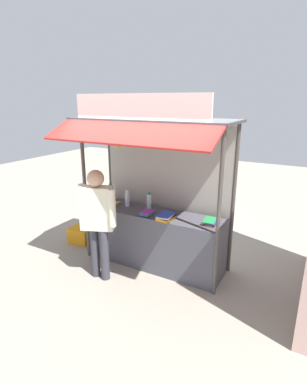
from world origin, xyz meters
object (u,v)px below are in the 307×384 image
(magazine_stack_back_left, at_px, (112,204))
(magazine_stack_front_right, at_px, (147,213))
(water_bottle_right, at_px, (149,201))
(banana_bunch_leftmost, at_px, (194,145))
(plastic_crate, at_px, (83,234))
(banana_bunch_rightmost, at_px, (97,139))
(magazine_stack_far_left, at_px, (166,217))
(banana_bunch_inner_right, at_px, (178,145))
(banana_bunch_inner_left, at_px, (118,144))
(magazine_stack_back_right, at_px, (211,221))
(water_bottle_rear_center, at_px, (127,199))
(vendor_person, at_px, (98,215))
(water_bottle_front_left, at_px, (111,192))

(magazine_stack_back_left, bearing_deg, magazine_stack_front_right, -5.60)
(water_bottle_right, relative_size, banana_bunch_leftmost, 1.17)
(magazine_stack_front_right, distance_m, plastic_crate, 1.86)
(magazine_stack_front_right, height_order, banana_bunch_rightmost, banana_bunch_rightmost)
(magazine_stack_far_left, relative_size, banana_bunch_rightmost, 1.31)
(banana_bunch_inner_right, height_order, banana_bunch_inner_left, same)
(magazine_stack_back_right, relative_size, banana_bunch_leftmost, 1.30)
(magazine_stack_back_right, xyz_separation_m, magazine_stack_front_right, (-1.01, -0.15, -0.00))
(water_bottle_rear_center, xyz_separation_m, magazine_stack_far_left, (0.86, -0.21, -0.09))
(banana_bunch_leftmost, relative_size, vendor_person, 0.14)
(magazine_stack_back_left, relative_size, banana_bunch_inner_left, 1.00)
(water_bottle_rear_center, distance_m, banana_bunch_leftmost, 1.79)
(water_bottle_rear_center, relative_size, vendor_person, 0.16)
(water_bottle_rear_center, height_order, banana_bunch_inner_right, banana_bunch_inner_right)
(banana_bunch_inner_left, bearing_deg, water_bottle_right, 67.26)
(magazine_stack_far_left, height_order, magazine_stack_back_left, magazine_stack_far_left)
(banana_bunch_inner_right, xyz_separation_m, plastic_crate, (-2.29, 0.49, -2.01))
(magazine_stack_back_right, bearing_deg, magazine_stack_back_left, -177.44)
(magazine_stack_front_right, xyz_separation_m, banana_bunch_inner_right, (0.64, -0.26, 1.17))
(vendor_person, bearing_deg, plastic_crate, 120.74)
(banana_bunch_inner_left, height_order, plastic_crate, banana_bunch_inner_left)
(magazine_stack_far_left, height_order, vendor_person, vendor_person)
(water_bottle_front_left, height_order, plastic_crate, water_bottle_front_left)
(magazine_stack_front_right, height_order, magazine_stack_back_left, magazine_stack_front_right)
(banana_bunch_leftmost, bearing_deg, water_bottle_front_left, 161.92)
(magazine_stack_front_right, distance_m, vendor_person, 0.80)
(water_bottle_rear_center, height_order, water_bottle_right, water_bottle_rear_center)
(water_bottle_rear_center, xyz_separation_m, magazine_stack_front_right, (0.50, -0.18, -0.10))
(banana_bunch_leftmost, bearing_deg, magazine_stack_back_left, 168.38)
(banana_bunch_inner_right, distance_m, vendor_person, 1.63)
(magazine_stack_far_left, bearing_deg, plastic_crate, 172.57)
(banana_bunch_inner_left, bearing_deg, plastic_crate, 159.29)
(water_bottle_front_left, xyz_separation_m, banana_bunch_leftmost, (1.84, -0.60, 1.07))
(magazine_stack_back_right, bearing_deg, magazine_stack_front_right, -171.37)
(banana_bunch_leftmost, xyz_separation_m, banana_bunch_inner_left, (-1.21, 0.00, -0.06))
(magazine_stack_back_left, distance_m, banana_bunch_rightmost, 1.22)
(water_bottle_rear_center, distance_m, magazine_stack_back_left, 0.30)
(banana_bunch_leftmost, bearing_deg, banana_bunch_inner_left, 179.95)
(magazine_stack_far_left, height_order, plastic_crate, magazine_stack_far_left)
(magazine_stack_back_right, bearing_deg, water_bottle_right, 173.70)
(magazine_stack_front_right, xyz_separation_m, vendor_person, (-0.50, -0.62, 0.07))
(magazine_stack_front_right, bearing_deg, banana_bunch_inner_left, -143.64)
(magazine_stack_back_left, xyz_separation_m, plastic_crate, (-0.89, 0.16, -0.83))
(water_bottle_front_left, relative_size, banana_bunch_rightmost, 1.21)
(vendor_person, bearing_deg, magazine_stack_front_right, 28.12)
(magazine_stack_far_left, height_order, banana_bunch_inner_right, banana_bunch_inner_right)
(vendor_person, distance_m, plastic_crate, 1.69)
(banana_bunch_inner_right, xyz_separation_m, banana_bunch_rightmost, (-1.38, 0.00, -0.01))
(water_bottle_front_left, relative_size, magazine_stack_far_left, 0.92)
(magazine_stack_back_right, xyz_separation_m, magazine_stack_back_left, (-1.77, -0.08, -0.01))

